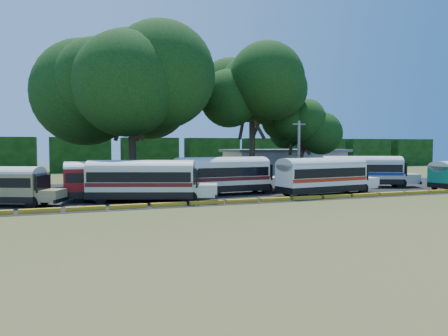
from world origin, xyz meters
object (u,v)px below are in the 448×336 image
object	(u,v)px
bus_cream_west	(144,178)
bus_white_red	(324,174)
bus_red	(119,178)
tree_west	(132,82)

from	to	relation	value
bus_cream_west	bus_white_red	bearing A→B (deg)	17.27
bus_red	bus_white_red	distance (m)	18.41
bus_cream_west	tree_west	distance (m)	16.10
bus_red	tree_west	world-z (taller)	tree_west
bus_red	bus_cream_west	xyz separation A→B (m)	(1.78, -1.98, 0.05)
bus_white_red	bus_red	bearing A→B (deg)	163.18
bus_white_red	tree_west	distance (m)	22.76
bus_red	bus_cream_west	size ratio (longest dim) A/B	0.95
bus_red	tree_west	xyz separation A→B (m)	(2.77, 10.96, 9.58)
bus_cream_west	bus_white_red	xyz separation A→B (m)	(16.40, -0.86, 0.03)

